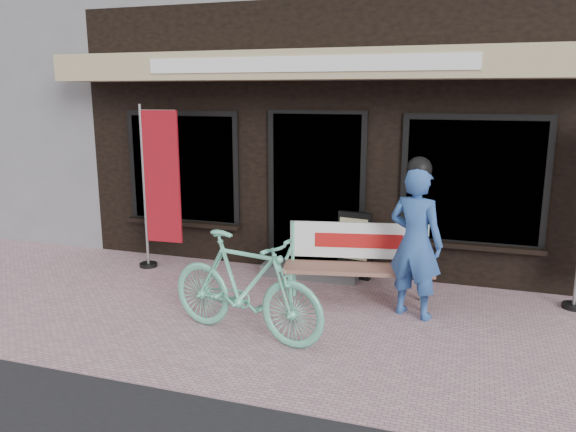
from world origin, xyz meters
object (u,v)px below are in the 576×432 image
(bench, at_px, (358,257))
(menu_stand, at_px, (354,245))
(bicycle, at_px, (245,286))
(nobori_red, at_px, (159,186))
(person, at_px, (416,240))

(bench, xyz_separation_m, menu_stand, (-0.21, 0.82, -0.08))
(bench, xyz_separation_m, bicycle, (-0.88, -1.32, -0.01))
(bicycle, bearing_deg, bench, -21.23)
(menu_stand, bearing_deg, nobori_red, -162.14)
(bicycle, distance_m, menu_stand, 2.24)
(nobori_red, xyz_separation_m, menu_stand, (2.65, 0.40, -0.71))
(nobori_red, height_order, menu_stand, nobori_red)
(nobori_red, bearing_deg, bicycle, -44.94)
(menu_stand, bearing_deg, bicycle, -98.09)
(bicycle, distance_m, nobori_red, 2.71)
(bench, bearing_deg, menu_stand, 93.04)
(bench, height_order, nobori_red, nobori_red)
(person, bearing_deg, menu_stand, 149.34)
(nobori_red, bearing_deg, person, -14.15)
(bicycle, height_order, menu_stand, bicycle)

